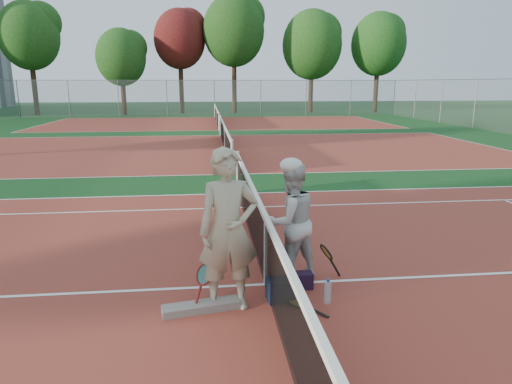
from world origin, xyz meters
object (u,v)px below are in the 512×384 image
racket_spare (298,303)px  water_bottle (328,293)px  player_b (290,222)px  sports_bag_navy (282,290)px  player_a (228,230)px  racket_black_held (326,262)px  net_main (266,251)px  racket_red (204,285)px  sports_bag_purple (302,280)px

racket_spare → water_bottle: water_bottle is taller
player_b → sports_bag_navy: 1.02m
player_a → racket_black_held: 1.77m
racket_black_held → racket_spare: size_ratio=0.88×
player_a → net_main: bearing=40.8°
racket_black_held → water_bottle: (-0.17, -0.75, -0.11)m
player_a → racket_black_held: player_a is taller
net_main → racket_black_held: size_ratio=20.75×
player_a → racket_red: player_a is taller
player_b → racket_black_held: bearing=147.7°
net_main → player_b: bearing=28.2°
racket_black_held → sports_bag_purple: bearing=17.3°
net_main → player_b: size_ratio=6.42×
net_main → water_bottle: 1.03m
racket_red → player_a: bearing=-62.2°
player_b → racket_red: size_ratio=3.13×
sports_bag_purple → water_bottle: 0.54m
player_b → sports_bag_purple: player_b is taller
sports_bag_purple → net_main: bearing=162.2°
racket_red → player_b: bearing=-19.0°
player_b → racket_black_held: (0.52, -0.09, -0.59)m
racket_black_held → sports_bag_purple: (-0.40, -0.27, -0.15)m
water_bottle → racket_red: bearing=175.5°
player_b → sports_bag_purple: size_ratio=6.21×
player_a → racket_spare: (0.88, -0.08, -0.99)m
net_main → sports_bag_navy: bearing=-73.5°
sports_bag_navy → water_bottle: bearing=-14.8°
racket_black_held → sports_bag_navy: (-0.75, -0.60, -0.12)m
racket_red → water_bottle: racket_red is taller
racket_black_held → racket_spare: 0.98m
net_main → sports_bag_purple: size_ratio=39.87×
sports_bag_purple → racket_black_held: bearing=33.7°
racket_black_held → racket_spare: bearing=37.9°
net_main → racket_black_held: 0.93m
racket_spare → water_bottle: bearing=-126.0°
net_main → racket_spare: net_main is taller
player_b → racket_spare: size_ratio=2.85×
net_main → racket_spare: (0.33, -0.67, -0.48)m
player_a → water_bottle: player_a is taller
racket_black_held → sports_bag_navy: 0.96m
player_a → sports_bag_purple: player_a is taller
player_b → sports_bag_navy: bearing=49.8°
sports_bag_purple → water_bottle: bearing=-65.0°
racket_red → racket_spare: racket_red is taller
net_main → player_b: (0.37, 0.20, 0.35)m
racket_black_held → sports_bag_purple: racket_black_held is taller
player_b → racket_red: player_b is taller
racket_spare → player_b: bearing=-42.3°
sports_bag_navy → sports_bag_purple: 0.48m
racket_black_held → racket_spare: racket_black_held is taller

